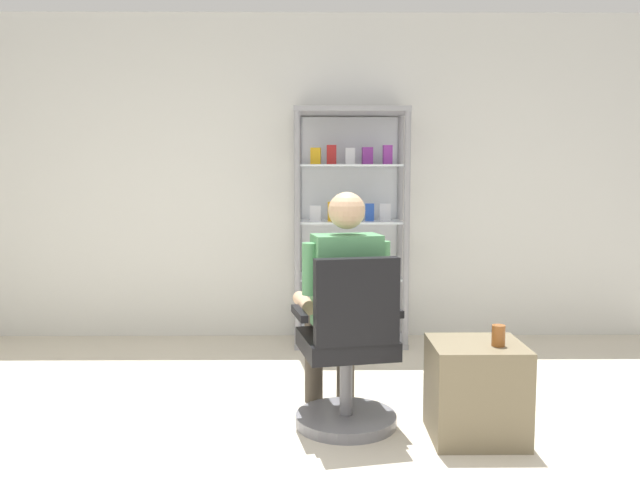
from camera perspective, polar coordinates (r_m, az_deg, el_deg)
name	(u,v)px	position (r m, az deg, el deg)	size (l,w,h in m)	color
back_wall	(302,178)	(5.49, -1.64, 5.51)	(6.00, 0.10, 2.70)	silver
display_cabinet_main	(350,225)	(5.28, 2.67, 1.33)	(0.90, 0.45, 1.90)	gray
office_chair	(349,358)	(3.55, 2.55, -10.37)	(0.61, 0.57, 0.96)	slate
seated_shopkeeper	(342,295)	(3.63, 1.91, -4.84)	(0.54, 0.61, 1.29)	#3F382D
storage_crate	(476,390)	(3.58, 13.60, -12.76)	(0.48, 0.44, 0.51)	#72664C
tea_glass	(498,336)	(3.46, 15.46, -8.13)	(0.07, 0.07, 0.11)	brown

